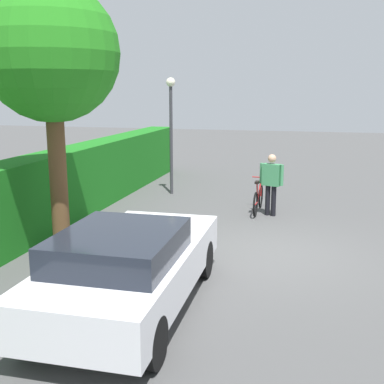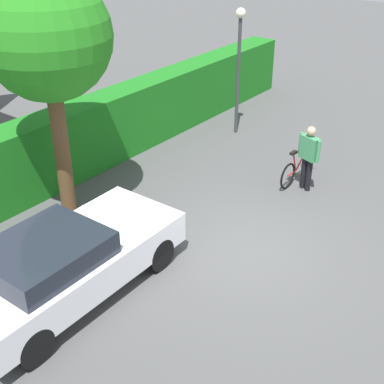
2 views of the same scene
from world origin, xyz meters
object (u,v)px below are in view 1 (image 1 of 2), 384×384
at_px(tree_kerbside, 51,56).
at_px(bicycle, 258,199).
at_px(person_rider, 271,180).
at_px(street_lamp, 171,118).
at_px(parked_car_near, 130,265).

bearing_deg(tree_kerbside, bicycle, -36.90).
relative_size(bicycle, person_rider, 1.04).
bearing_deg(bicycle, tree_kerbside, 143.10).
height_order(bicycle, street_lamp, street_lamp).
bearing_deg(parked_car_near, tree_kerbside, 48.97).
height_order(parked_car_near, bicycle, parked_car_near).
distance_m(bicycle, tree_kerbside, 6.63).
height_order(parked_car_near, tree_kerbside, tree_kerbside).
distance_m(parked_car_near, street_lamp, 8.45).
height_order(parked_car_near, street_lamp, street_lamp).
distance_m(person_rider, street_lamp, 4.10).
bearing_deg(parked_car_near, person_rider, -13.98).
xyz_separation_m(parked_car_near, person_rider, (6.14, -1.53, 0.23)).
bearing_deg(tree_kerbside, parked_car_near, -131.03).
xyz_separation_m(person_rider, street_lamp, (1.95, 3.31, 1.44)).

